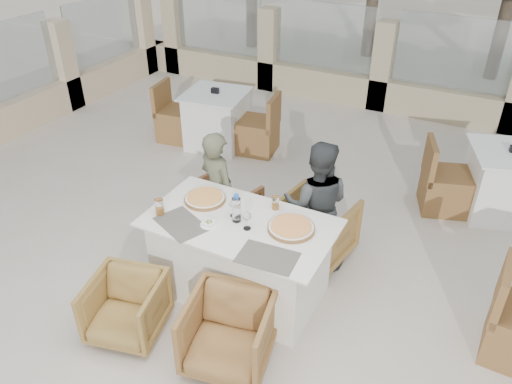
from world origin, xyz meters
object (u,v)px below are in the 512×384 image
at_px(dining_table, 240,257).
at_px(bg_table_b, 504,183).
at_px(pizza_right, 291,227).
at_px(olive_dish, 209,223).
at_px(wine_glass_centre, 234,207).
at_px(beer_glass_left, 159,207).
at_px(bg_table_a, 216,119).
at_px(water_bottle, 236,208).
at_px(armchair_near_right, 229,333).
at_px(pizza_left, 205,198).
at_px(wine_glass_near, 247,220).
at_px(armchair_near_left, 126,307).
at_px(diner_left, 218,191).
at_px(beer_glass_right, 276,203).
at_px(diner_right, 316,205).
at_px(armchair_far_left, 222,210).
at_px(armchair_far_right, 314,229).

distance_m(dining_table, bg_table_b, 3.13).
xyz_separation_m(pizza_right, olive_dish, (-0.63, -0.26, -0.00)).
height_order(wine_glass_centre, beer_glass_left, wine_glass_centre).
height_order(pizza_right, wine_glass_centre, wine_glass_centre).
height_order(beer_glass_left, bg_table_a, beer_glass_left).
relative_size(water_bottle, armchair_near_right, 0.40).
height_order(wine_glass_centre, bg_table_a, wine_glass_centre).
height_order(pizza_left, wine_glass_near, wine_glass_near).
bearing_deg(dining_table, armchair_near_left, -124.51).
xyz_separation_m(pizza_right, diner_left, (-0.97, 0.43, -0.17)).
height_order(pizza_right, diner_left, diner_left).
distance_m(wine_glass_near, armchair_near_right, 0.90).
relative_size(olive_dish, bg_table_b, 0.07).
relative_size(pizza_right, water_bottle, 1.49).
bearing_deg(olive_dish, armchair_near_right, -48.58).
height_order(wine_glass_near, bg_table_b, wine_glass_near).
xyz_separation_m(pizza_right, armchair_near_right, (-0.13, -0.83, -0.50)).
distance_m(beer_glass_right, bg_table_b, 2.81).
relative_size(wine_glass_centre, diner_right, 0.14).
relative_size(armchair_near_left, bg_table_b, 0.36).
distance_m(dining_table, bg_table_a, 3.00).
relative_size(pizza_left, beer_glass_right, 2.95).
bearing_deg(water_bottle, olive_dish, -136.88).
distance_m(beer_glass_left, diner_left, 0.78).
height_order(olive_dish, bg_table_a, olive_dish).
bearing_deg(pizza_right, pizza_left, 176.78).
distance_m(armchair_near_left, diner_left, 1.43).
height_order(water_bottle, bg_table_a, water_bottle).
xyz_separation_m(pizza_left, beer_glass_left, (-0.23, -0.36, 0.05)).
distance_m(olive_dish, bg_table_b, 3.41).
xyz_separation_m(armchair_far_left, bg_table_b, (2.56, 1.77, 0.09)).
relative_size(water_bottle, armchair_near_left, 0.45).
distance_m(pizza_left, bg_table_b, 3.35).
relative_size(diner_right, bg_table_a, 0.79).
bearing_deg(bg_table_a, beer_glass_left, -76.69).
distance_m(pizza_right, diner_left, 1.07).
xyz_separation_m(pizza_right, beer_glass_left, (-1.09, -0.31, 0.05)).
distance_m(dining_table, pizza_right, 0.60).
bearing_deg(beer_glass_right, armchair_near_left, -123.28).
distance_m(olive_dish, diner_left, 0.78).
bearing_deg(beer_glass_right, dining_table, -119.77).
bearing_deg(diner_left, wine_glass_centre, 153.71).
bearing_deg(diner_right, pizza_left, 15.72).
distance_m(wine_glass_centre, armchair_near_left, 1.20).
relative_size(beer_glass_left, olive_dish, 1.35).
xyz_separation_m(beer_glass_left, diner_right, (1.08, 0.92, -0.20)).
bearing_deg(olive_dish, diner_right, 54.21).
xyz_separation_m(pizza_left, armchair_far_right, (0.83, 0.64, -0.48)).
height_order(armchair_near_left, bg_table_b, bg_table_b).
relative_size(armchair_far_left, armchair_far_right, 0.94).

